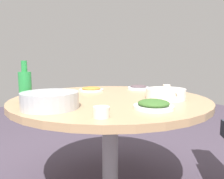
% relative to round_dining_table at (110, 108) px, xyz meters
% --- Properties ---
extents(round_dining_table, '(1.38, 1.38, 0.76)m').
position_rel_round_dining_table_xyz_m(round_dining_table, '(0.00, 0.00, 0.00)').
color(round_dining_table, '#99999E').
rests_on(round_dining_table, ground).
extents(rice_bowl, '(0.31, 0.31, 0.10)m').
position_rel_round_dining_table_xyz_m(rice_bowl, '(0.15, -0.47, 0.13)').
color(rice_bowl, '#B2B5BA').
rests_on(rice_bowl, round_dining_table).
extents(soup_bowl, '(0.28, 0.27, 0.07)m').
position_rel_round_dining_table_xyz_m(soup_bowl, '(0.27, 0.28, 0.12)').
color(soup_bowl, white).
rests_on(soup_bowl, round_dining_table).
extents(dish_eggplant, '(0.20, 0.20, 0.04)m').
position_rel_round_dining_table_xyz_m(dish_eggplant, '(-0.24, 0.45, 0.10)').
color(dish_eggplant, white).
rests_on(dish_eggplant, round_dining_table).
extents(dish_greens, '(0.22, 0.22, 0.05)m').
position_rel_round_dining_table_xyz_m(dish_greens, '(0.45, -0.00, 0.10)').
color(dish_greens, silver).
rests_on(dish_greens, round_dining_table).
extents(dish_tofu_braise, '(0.21, 0.21, 0.04)m').
position_rel_round_dining_table_xyz_m(dish_tofu_braise, '(-0.35, 0.02, 0.10)').
color(dish_tofu_braise, silver).
rests_on(dish_tofu_braise, round_dining_table).
extents(dish_shrimp, '(0.19, 0.19, 0.04)m').
position_rel_round_dining_table_xyz_m(dish_shrimp, '(-0.28, -0.44, 0.10)').
color(dish_shrimp, silver).
rests_on(dish_shrimp, round_dining_table).
extents(green_bottle, '(0.08, 0.08, 0.26)m').
position_rel_round_dining_table_xyz_m(green_bottle, '(-0.08, -0.56, 0.19)').
color(green_bottle, '#298E41').
rests_on(green_bottle, round_dining_table).
extents(tea_cup_near, '(0.06, 0.06, 0.06)m').
position_rel_round_dining_table_xyz_m(tea_cup_near, '(0.04, 0.53, 0.11)').
color(tea_cup_near, silver).
rests_on(tea_cup_near, round_dining_table).
extents(tea_cup_far, '(0.08, 0.08, 0.05)m').
position_rel_round_dining_table_xyz_m(tea_cup_far, '(0.46, -0.33, 0.11)').
color(tea_cup_far, silver).
rests_on(tea_cup_far, round_dining_table).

